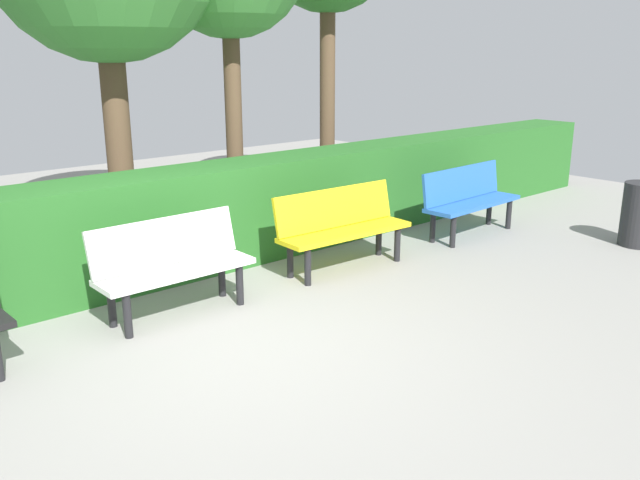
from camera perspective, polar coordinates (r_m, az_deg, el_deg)
The scene contains 5 objects.
ground_plane at distance 5.48m, azimuth -7.81°, elevation -8.94°, with size 18.08×18.08×0.00m, color gray.
bench_blue at distance 8.65m, azimuth 12.64°, elevation 3.59°, with size 1.57×0.51×0.86m.
bench_yellow at distance 7.14m, azimuth 1.85°, elevation 1.33°, with size 1.59×0.54×0.86m.
bench_white at distance 6.04m, azimuth -12.58°, elevation -1.89°, with size 1.42×0.47×0.86m.
hedge_row at distance 7.28m, azimuth -9.63°, elevation 1.94°, with size 14.08×0.73×1.10m, color #266023.
Camera 1 is at (2.69, 4.17, 2.31)m, focal length 37.26 mm.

